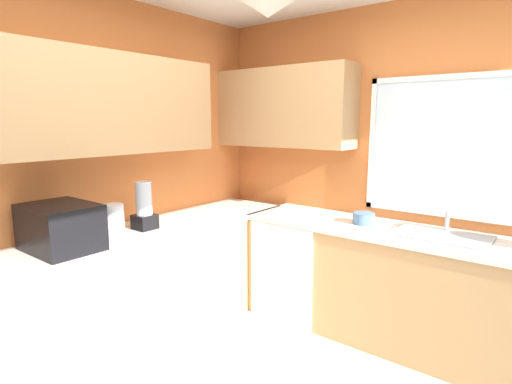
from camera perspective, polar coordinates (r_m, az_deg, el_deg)
room_shell at (r=2.69m, az=-5.26°, el=13.07°), size 3.56×3.79×2.66m
counter_run_left at (r=3.13m, az=-20.47°, el=-14.09°), size 0.65×3.40×0.88m
counter_run_back at (r=3.33m, az=20.82°, el=-12.61°), size 2.65×0.65×0.88m
dishwasher at (r=3.68m, az=6.02°, el=-10.20°), size 0.60×0.60×0.84m
microwave at (r=2.83m, az=-25.69°, el=-4.46°), size 0.48×0.36×0.29m
kettle at (r=2.98m, az=-19.37°, el=-3.85°), size 0.15×0.15×0.24m
sink_assembly at (r=3.15m, az=24.45°, el=-5.48°), size 0.64×0.40×0.19m
bowl at (r=3.31m, az=14.85°, el=-3.58°), size 0.17×0.17×0.09m
blender_appliance at (r=3.14m, az=-15.40°, el=-2.15°), size 0.15×0.15×0.36m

